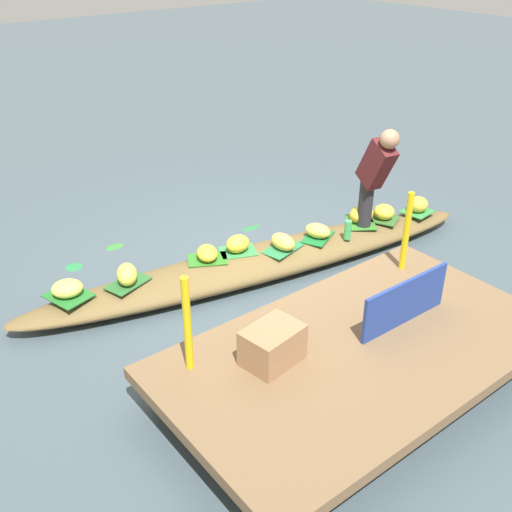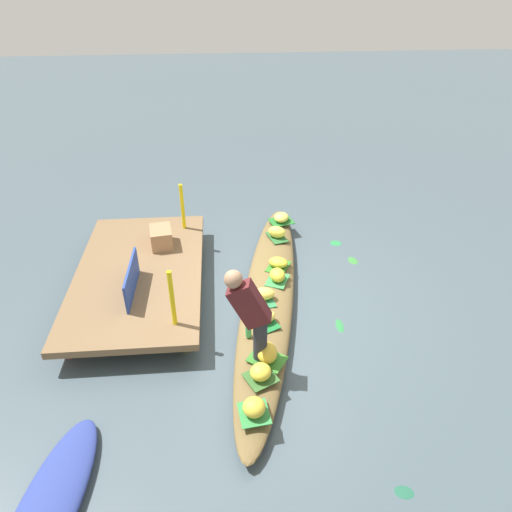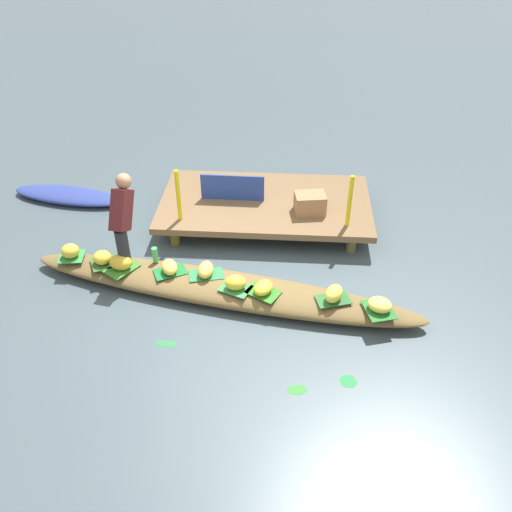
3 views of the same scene
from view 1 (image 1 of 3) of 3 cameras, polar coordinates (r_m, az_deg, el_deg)
The scene contains 31 objects.
canal_water at distance 6.42m, azimuth 0.59°, elevation -1.50°, with size 40.00×40.00×0.00m, color #415058.
dock_platform at distance 4.87m, azimuth 9.84°, elevation -8.87°, with size 3.20×1.80×0.36m.
vendor_boat at distance 6.35m, azimuth 0.59°, elevation -0.53°, with size 5.21×0.70×0.25m, color brown.
leaf_mat_0 at distance 6.15m, azimuth -4.63°, elevation -0.31°, with size 0.40×0.27×0.01m, color #2E7122.
banana_bunch_0 at distance 6.11m, azimuth -4.66°, elevation 0.28°, with size 0.29×0.21×0.14m, color yellow.
leaf_mat_1 at distance 6.28m, azimuth -1.73°, elevation 0.45°, with size 0.37×0.28×0.01m, color #348443.
banana_bunch_1 at distance 6.24m, azimuth -1.75°, elevation 1.17°, with size 0.27×0.22×0.18m, color yellow.
leaf_mat_2 at distance 5.81m, azimuth -17.39°, elevation -3.58°, with size 0.40×0.32×0.01m, color #236928.
banana_bunch_2 at distance 5.77m, azimuth -17.50°, elevation -2.95°, with size 0.28×0.25×0.15m, color #EAE056.
leaf_mat_3 at distance 6.60m, azimuth 5.86°, elevation 1.81°, with size 0.41×0.26×0.01m, color #18682D.
banana_bunch_3 at distance 6.57m, azimuth 5.89°, elevation 2.40°, with size 0.29×0.20×0.16m, color #F5D451.
leaf_mat_4 at distance 5.86m, azimuth -12.06°, elevation -2.52°, with size 0.41×0.25×0.01m, color #285F2C.
banana_bunch_4 at distance 5.81m, azimuth -12.16°, elevation -1.71°, with size 0.29×0.19×0.20m, color #F3E44C.
leaf_mat_5 at distance 7.42m, azimuth 15.04°, elevation 4.11°, with size 0.33×0.31×0.01m, color #31853F.
banana_bunch_5 at distance 7.38m, azimuth 15.13°, elevation 4.76°, with size 0.23×0.24×0.19m, color gold.
leaf_mat_6 at distance 7.00m, azimuth 9.91°, elevation 3.19°, with size 0.42×0.30×0.01m, color #337727.
banana_bunch_6 at distance 6.96m, azimuth 9.98°, elevation 3.91°, with size 0.30×0.23×0.20m, color gold.
leaf_mat_7 at distance 6.33m, azimuth 2.56°, elevation 0.70°, with size 0.44×0.25×0.01m, color #287341.
banana_bunch_7 at distance 6.30m, azimuth 2.58°, elevation 1.36°, with size 0.31×0.19×0.17m, color #F9D050.
leaf_mat_8 at distance 7.13m, azimuth 12.00°, elevation 3.48°, with size 0.32×0.31×0.01m, color #34612A.
banana_bunch_8 at distance 7.10m, azimuth 12.07°, elevation 4.12°, with size 0.23×0.24×0.18m, color yellow.
vendor_person at distance 6.58m, azimuth 11.27°, elevation 7.82°, with size 0.26×0.52×1.20m.
water_bottle at distance 6.57m, azimuth 8.71°, elevation 2.48°, with size 0.08×0.08×0.21m, color #44BA5C.
market_banner at distance 5.05m, azimuth 14.00°, elevation -4.25°, with size 0.96×0.03×0.41m, color navy.
railing_post_west at distance 5.76m, azimuth 14.09°, elevation 2.27°, with size 0.06×0.06×0.78m, color yellow.
railing_post_east at distance 4.35m, azimuth -6.54°, elevation -6.44°, with size 0.06×0.06×0.78m, color yellow.
produce_crate at distance 4.53m, azimuth 1.58°, elevation -8.46°, with size 0.44×0.32×0.29m, color #9B704C.
drifting_plant_0 at distance 7.09m, azimuth -13.29°, elevation 0.88°, with size 0.22×0.14×0.01m, color #337833.
drifting_plant_1 at distance 7.34m, azimuth -0.48°, elevation 2.70°, with size 0.27×0.10×0.01m, color #287039.
drifting_plant_2 at distance 6.79m, azimuth -16.91°, elevation -0.99°, with size 0.19×0.18×0.01m, color #267940.
drifting_plant_3 at distance 8.85m, azimuth 11.35°, elevation 6.88°, with size 0.18×0.13×0.01m, color #205740.
Camera 1 is at (3.44, 4.32, 3.27)m, focal length 42.12 mm.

